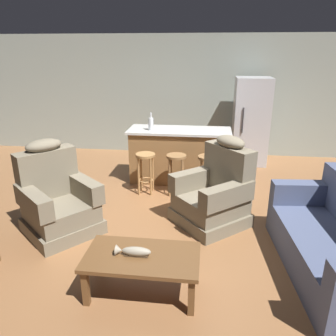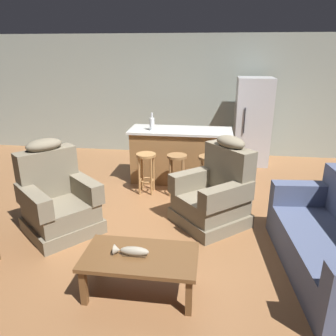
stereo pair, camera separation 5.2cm
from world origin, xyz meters
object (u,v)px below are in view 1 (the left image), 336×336
(recliner_near_lamp, at_px, (57,201))
(bar_stool_right, at_px, (208,168))
(fish_figurine, at_px, (133,251))
(bar_stool_middle, at_px, (176,167))
(recliner_near_island, at_px, (215,194))
(coffee_table, at_px, (142,260))
(bar_stool_left, at_px, (146,166))
(kitchen_island, at_px, (179,155))
(refrigerator, at_px, (251,121))
(bottle_tall_green, at_px, (151,124))

(recliner_near_lamp, distance_m, bar_stool_right, 2.34)
(fish_figurine, xyz_separation_m, bar_stool_middle, (0.18, 2.39, 0.01))
(recliner_near_island, distance_m, bar_stool_right, 0.87)
(coffee_table, height_order, bar_stool_left, bar_stool_left)
(kitchen_island, relative_size, bar_stool_right, 2.65)
(bar_stool_middle, xyz_separation_m, refrigerator, (1.35, 1.83, 0.41))
(kitchen_island, distance_m, bar_stool_middle, 0.63)
(recliner_near_island, bearing_deg, bar_stool_middle, -94.87)
(recliner_near_lamp, bearing_deg, recliner_near_island, 54.11)
(coffee_table, bearing_deg, bar_stool_left, 99.90)
(recliner_near_island, bearing_deg, refrigerator, -145.88)
(fish_figurine, distance_m, recliner_near_island, 1.72)
(refrigerator, bearing_deg, recliner_near_island, -105.17)
(kitchen_island, distance_m, bar_stool_left, 0.80)
(recliner_near_island, bearing_deg, bar_stool_right, -123.10)
(bar_stool_left, height_order, bottle_tall_green, bottle_tall_green)
(recliner_near_island, height_order, bar_stool_left, recliner_near_island)
(bar_stool_left, height_order, bar_stool_right, same)
(bottle_tall_green, bearing_deg, coffee_table, -82.03)
(recliner_near_lamp, distance_m, recliner_near_island, 2.10)
(bar_stool_right, xyz_separation_m, bottle_tall_green, (-1.00, 0.52, 0.59))
(coffee_table, distance_m, recliner_near_lamp, 1.69)
(recliner_near_island, height_order, bar_stool_middle, recliner_near_island)
(recliner_near_lamp, height_order, recliner_near_island, same)
(bar_stool_middle, bearing_deg, kitchen_island, 90.79)
(fish_figurine, height_order, recliner_near_lamp, recliner_near_lamp)
(fish_figurine, xyz_separation_m, recliner_near_lamp, (-1.24, 1.05, -0.04))
(bar_stool_middle, bearing_deg, fish_figurine, -94.20)
(bar_stool_left, distance_m, refrigerator, 2.64)
(kitchen_island, bearing_deg, bottle_tall_green, -166.82)
(coffee_table, xyz_separation_m, kitchen_island, (0.08, 3.01, 0.11))
(fish_figurine, bearing_deg, bar_stool_middle, 85.80)
(coffee_table, bearing_deg, fish_figurine, -172.48)
(fish_figurine, bearing_deg, kitchen_island, 86.84)
(recliner_near_island, height_order, refrigerator, refrigerator)
(recliner_near_lamp, distance_m, bar_stool_middle, 1.95)
(fish_figurine, xyz_separation_m, kitchen_island, (0.17, 3.02, 0.02))
(fish_figurine, height_order, bottle_tall_green, bottle_tall_green)
(coffee_table, relative_size, bar_stool_right, 1.62)
(kitchen_island, xyz_separation_m, bar_stool_middle, (0.01, -0.63, -0.01))
(fish_figurine, relative_size, bar_stool_left, 0.50)
(refrigerator, bearing_deg, coffee_table, -108.92)
(recliner_near_lamp, bearing_deg, bottle_tall_green, 104.50)
(recliner_near_lamp, bearing_deg, coffee_table, 2.92)
(coffee_table, relative_size, fish_figurine, 3.24)
(recliner_near_lamp, height_order, bottle_tall_green, bottle_tall_green)
(fish_figurine, bearing_deg, bar_stool_right, 74.07)
(bottle_tall_green, bearing_deg, recliner_near_island, -50.91)
(bar_stool_middle, distance_m, bottle_tall_green, 0.93)
(bar_stool_left, bearing_deg, kitchen_island, 51.71)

